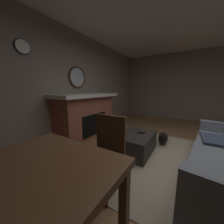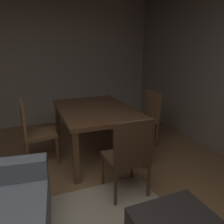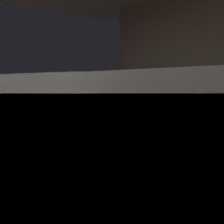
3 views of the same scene
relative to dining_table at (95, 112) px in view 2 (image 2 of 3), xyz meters
name	(u,v)px [view 2 (image 2 of 3)]	position (x,y,z in m)	size (l,w,h in m)	color
wall_right_window_side	(26,61)	(1.81, 0.92, 0.71)	(0.12, 6.00, 2.76)	#B2A59B
dining_table	(95,112)	(0.00, 0.00, 0.00)	(1.62, 1.10, 0.74)	brown
dining_chair_west	(129,154)	(-1.20, 0.00, -0.15)	(0.44, 0.44, 0.93)	#513823
dining_chair_north	(33,129)	(-0.01, 0.94, -0.15)	(0.47, 0.47, 0.93)	brown
dining_chair_south	(147,115)	(0.00, -0.94, -0.15)	(0.44, 0.44, 0.93)	brown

